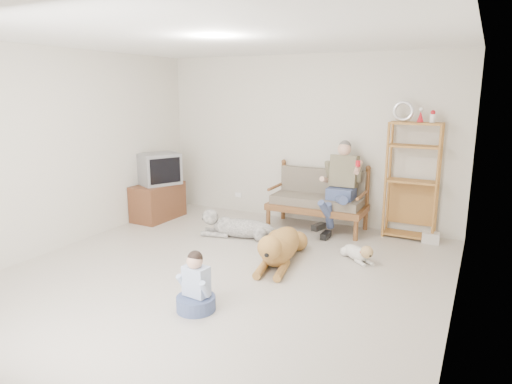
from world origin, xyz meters
The scene contains 16 objects.
floor centered at (0.00, 0.00, 0.00)m, with size 5.50×5.50×0.00m, color beige.
ceiling centered at (0.00, 0.00, 2.70)m, with size 5.50×5.50×0.00m, color white.
wall_back centered at (0.00, 2.75, 1.35)m, with size 5.00×5.00×0.00m, color beige.
wall_left centered at (-2.50, 0.00, 1.35)m, with size 5.50×5.50×0.00m, color beige.
wall_right centered at (2.50, 0.00, 1.35)m, with size 5.50×5.50×0.00m, color beige.
loveseat centered at (0.37, 2.42, 0.49)m, with size 1.51×0.71×0.95m.
man centered at (0.73, 2.22, 0.65)m, with size 0.53×0.76×1.24m.
etagere centered at (1.73, 2.55, 0.87)m, with size 0.76×0.33×2.00m.
book_stack centered at (2.06, 2.45, 0.07)m, with size 0.23×0.17×0.15m, color silver.
tv_stand centered at (-2.23, 1.68, 0.30)m, with size 0.53×0.92×0.60m.
crt_tv centered at (-2.19, 1.72, 0.86)m, with size 0.73×0.78×0.52m.
wall_outlet centered at (-1.25, 2.73, 0.30)m, with size 0.12×0.02×0.08m, color white.
golden_retriever centered at (0.43, 0.78, 0.21)m, with size 0.62×1.65×0.51m.
shaggy_dog centered at (-0.57, 1.42, 0.16)m, with size 1.33×0.53×0.40m.
terrier centered at (1.32, 1.28, 0.11)m, with size 0.56×0.49×0.25m.
child centered at (0.22, -0.78, 0.22)m, with size 0.39×0.39×0.62m.
Camera 1 is at (2.64, -4.24, 2.15)m, focal length 32.00 mm.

